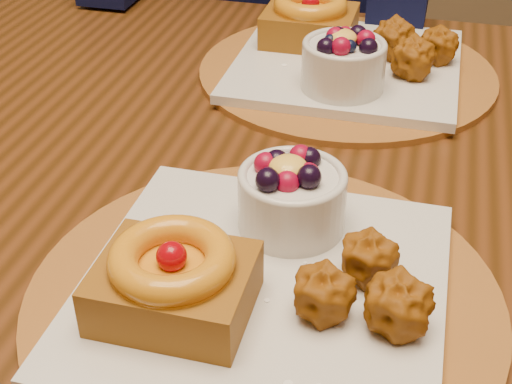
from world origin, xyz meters
TOP-DOWN VIEW (x-y plane):
  - dining_table at (0.07, 0.08)m, footprint 1.60×0.90m
  - place_setting_near at (0.06, -0.14)m, footprint 0.38×0.38m
  - place_setting_far at (0.06, 0.29)m, footprint 0.38×0.38m
  - chair_far at (-0.10, 0.77)m, footprint 0.40×0.40m

SIDE VIEW (x-z plane):
  - chair_far at x=-0.10m, z-range 0.04..0.85m
  - dining_table at x=0.07m, z-range 0.30..1.06m
  - place_setting_near at x=0.06m, z-range 0.74..0.83m
  - place_setting_far at x=0.06m, z-range 0.74..0.83m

